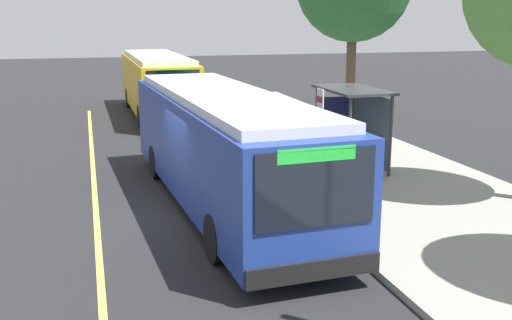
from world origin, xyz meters
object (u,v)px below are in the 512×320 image
(transit_bus_main, at_px, (224,145))
(waiting_bench, at_px, (352,151))
(transit_bus_second, at_px, (157,82))
(route_sign_post, at_px, (320,125))

(transit_bus_main, relative_size, waiting_bench, 7.06)
(transit_bus_second, distance_m, route_sign_post, 15.24)
(transit_bus_second, distance_m, waiting_bench, 13.53)
(route_sign_post, bearing_deg, transit_bus_second, -170.32)
(transit_bus_second, relative_size, route_sign_post, 3.78)
(waiting_bench, bearing_deg, route_sign_post, -41.14)
(waiting_bench, xyz_separation_m, route_sign_post, (2.34, -2.04, 1.32))
(transit_bus_main, distance_m, route_sign_post, 2.68)
(waiting_bench, bearing_deg, transit_bus_second, -160.05)
(transit_bus_main, xyz_separation_m, route_sign_post, (-0.20, 2.65, 0.34))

